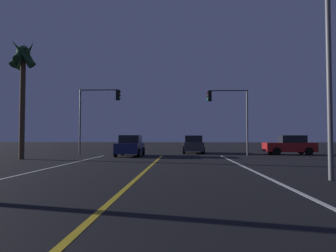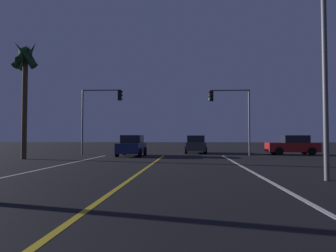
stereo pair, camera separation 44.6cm
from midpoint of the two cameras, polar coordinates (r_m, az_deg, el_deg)
lane_edge_right at (r=10.44m, az=19.50°, el=-10.31°), size 0.16×31.48×0.01m
lane_center_divider at (r=10.19m, az=-8.27°, el=-10.62°), size 0.16×31.48×0.01m
car_crossing_side at (r=29.18m, az=21.21°, el=-3.35°), size 4.30×2.02×1.70m
car_oncoming at (r=25.36m, az=-7.49°, el=-3.68°), size 2.02×4.30×1.70m
car_ahead_far at (r=29.74m, az=4.27°, el=-3.47°), size 2.02×4.30×1.70m
traffic_light_near_right at (r=26.52m, az=10.55°, el=3.56°), size 3.45×0.36×5.55m
traffic_light_near_left at (r=27.29m, az=-13.05°, el=3.62°), size 3.61×0.36×5.67m
street_lamp_right_near at (r=12.72m, az=24.31°, el=16.66°), size 2.49×0.44×8.86m
palm_tree_left_mid at (r=24.28m, az=-25.73°, el=10.22°), size 1.90×1.95×8.42m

